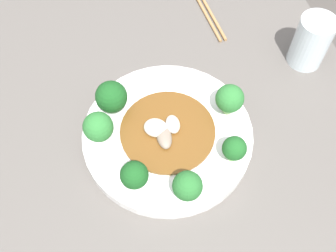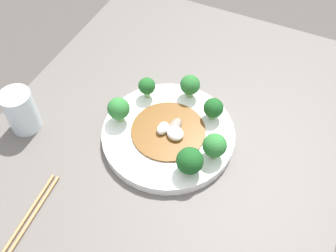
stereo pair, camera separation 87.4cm
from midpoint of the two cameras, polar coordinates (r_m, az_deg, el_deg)
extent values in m
plane|color=#4C4742|center=(1.46, -5.03, -32.22)|extent=(8.00, 8.00, 0.00)
cube|color=#5B5651|center=(1.09, -6.60, -30.06)|extent=(1.04, 0.82, 0.75)
cylinder|color=white|center=(0.71, -10.42, -26.33)|extent=(0.31, 0.31, 0.02)
cylinder|color=#7AAD5B|center=(0.67, -1.42, -32.02)|extent=(0.02, 0.02, 0.02)
sphere|color=#2D7533|center=(0.64, -1.48, -31.72)|extent=(0.05, 0.05, 0.05)
cylinder|color=#89B76B|center=(0.69, -0.76, -22.89)|extent=(0.02, 0.02, 0.02)
sphere|color=#19511E|center=(0.66, -0.79, -22.28)|extent=(0.05, 0.05, 0.05)
cylinder|color=#70A356|center=(0.67, -7.23, -35.13)|extent=(0.02, 0.02, 0.01)
sphere|color=#19511E|center=(0.64, -7.55, -34.97)|extent=(0.06, 0.06, 0.06)
cylinder|color=#89B76B|center=(0.71, -5.42, -17.17)|extent=(0.02, 0.02, 0.02)
sphere|color=#286B2D|center=(0.69, -5.61, -16.28)|extent=(0.05, 0.05, 0.05)
cylinder|color=#89B76B|center=(0.72, -20.02, -22.15)|extent=(0.02, 0.02, 0.02)
sphere|color=#2D7533|center=(0.70, -20.75, -21.40)|extent=(0.05, 0.05, 0.05)
cylinder|color=#89B76B|center=(0.73, -13.82, -16.98)|extent=(0.01, 0.01, 0.02)
sphere|color=#1E5B23|center=(0.70, -14.24, -16.18)|extent=(0.04, 0.04, 0.04)
cylinder|color=brown|center=(0.69, -10.61, -26.07)|extent=(0.17, 0.17, 0.01)
ellipsoid|color=gray|center=(0.69, -9.11, -25.24)|extent=(0.05, 0.03, 0.02)
ellipsoid|color=silver|center=(0.68, -9.38, -27.24)|extent=(0.05, 0.06, 0.02)
ellipsoid|color=silver|center=(0.69, -11.84, -25.88)|extent=(0.04, 0.03, 0.02)
cylinder|color=silver|center=(0.81, -36.79, -18.70)|extent=(0.07, 0.07, 0.11)
cylinder|color=#AD7F4C|center=(0.81, -38.91, -36.66)|extent=(0.21, 0.02, 0.01)
cylinder|color=#AD7F4C|center=(0.80, -38.27, -37.24)|extent=(0.21, 0.02, 0.01)
camera|label=1|loc=(0.44, 20.81, 42.32)|focal=42.00mm
camera|label=2|loc=(0.44, -159.19, -42.32)|focal=42.00mm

